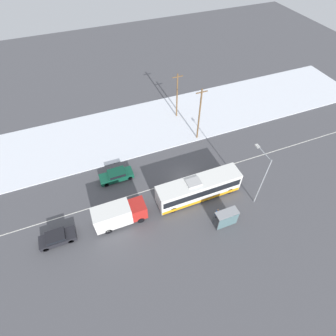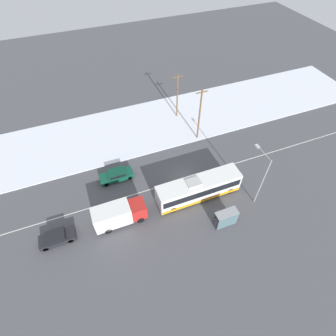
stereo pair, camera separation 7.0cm
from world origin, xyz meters
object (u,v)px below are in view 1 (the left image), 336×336
object	(u,v)px
sedan_car	(116,175)
streetlamp	(262,174)
parked_car_near_truck	(57,238)
bus_shelter	(227,218)
utility_pole_snowlot	(177,95)
city_bus	(199,188)
utility_pole_roadside	(199,114)
pedestrian_at_stop	(218,213)
box_truck	(119,214)

from	to	relation	value
sedan_car	streetlamp	world-z (taller)	streetlamp
parked_car_near_truck	bus_shelter	distance (m)	20.23
bus_shelter	streetlamp	distance (m)	6.69
sedan_car	parked_car_near_truck	xyz separation A→B (m)	(-8.80, -6.75, -0.07)
utility_pole_snowlot	city_bus	bearing A→B (deg)	-103.32
utility_pole_roadside	bus_shelter	bearing A→B (deg)	-103.08
pedestrian_at_stop	bus_shelter	xyz separation A→B (m)	(0.50, -1.35, 0.58)
pedestrian_at_stop	utility_pole_snowlot	size ratio (longest dim) A/B	0.22
pedestrian_at_stop	utility_pole_snowlot	bearing A→B (deg)	81.18
bus_shelter	utility_pole_snowlot	size ratio (longest dim) A/B	0.34
box_truck	utility_pole_roadside	distance (m)	19.19
bus_shelter	utility_pole_snowlot	bearing A→B (deg)	82.96
box_truck	utility_pole_roadside	xyz separation A→B (m)	(15.69, 10.64, 3.02)
box_truck	utility_pole_roadside	world-z (taller)	utility_pole_roadside
city_bus	parked_car_near_truck	size ratio (longest dim) A/B	2.73
parked_car_near_truck	bus_shelter	world-z (taller)	bus_shelter
utility_pole_snowlot	utility_pole_roadside	bearing A→B (deg)	-82.08
pedestrian_at_stop	box_truck	bearing A→B (deg)	161.36
sedan_car	utility_pole_roadside	size ratio (longest dim) A/B	0.52
box_truck	bus_shelter	size ratio (longest dim) A/B	2.30
city_bus	box_truck	size ratio (longest dim) A/B	1.77
pedestrian_at_stop	parked_car_near_truck	bearing A→B (deg)	168.00
box_truck	bus_shelter	world-z (taller)	box_truck
parked_car_near_truck	pedestrian_at_stop	world-z (taller)	pedestrian_at_stop
pedestrian_at_stop	bus_shelter	bearing A→B (deg)	-69.62
streetlamp	bus_shelter	bearing A→B (deg)	-156.92
streetlamp	utility_pole_snowlot	world-z (taller)	utility_pole_snowlot
utility_pole_roadside	city_bus	bearing A→B (deg)	-115.15
pedestrian_at_stop	bus_shelter	world-z (taller)	bus_shelter
sedan_car	utility_pole_snowlot	xyz separation A→B (m)	(13.45, 10.31, 3.44)
box_truck	utility_pole_snowlot	size ratio (longest dim) A/B	0.78
pedestrian_at_stop	streetlamp	size ratio (longest dim) A/B	0.22
box_truck	sedan_car	world-z (taller)	box_truck
box_truck	streetlamp	distance (m)	17.88
city_bus	box_truck	xyz separation A→B (m)	(-10.71, -0.03, 0.03)
box_truck	bus_shelter	xyz separation A→B (m)	(12.00, -5.23, -0.03)
city_bus	box_truck	world-z (taller)	city_bus
box_truck	sedan_car	size ratio (longest dim) A/B	1.36
box_truck	sedan_car	bearing A→B (deg)	79.13
sedan_car	pedestrian_at_stop	bearing A→B (deg)	133.35
streetlamp	utility_pole_snowlot	distance (m)	20.35
parked_car_near_truck	bus_shelter	xyz separation A→B (m)	(19.48, -5.38, 0.92)
sedan_car	utility_pole_roadside	distance (m)	15.34
sedan_car	utility_pole_snowlot	world-z (taller)	utility_pole_snowlot
bus_shelter	city_bus	bearing A→B (deg)	103.82
sedan_car	streetlamp	xyz separation A→B (m)	(15.98, -9.87, 4.24)
utility_pole_roadside	utility_pole_snowlot	distance (m)	6.65
parked_car_near_truck	streetlamp	world-z (taller)	streetlamp
bus_shelter	box_truck	bearing A→B (deg)	156.47
parked_car_near_truck	utility_pole_snowlot	size ratio (longest dim) A/B	0.51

